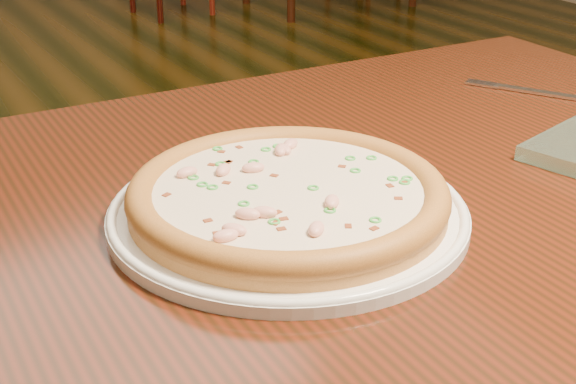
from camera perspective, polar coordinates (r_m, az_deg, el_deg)
hero_table at (r=0.95m, az=4.87°, el=-4.40°), size 1.20×0.80×0.75m
plate at (r=0.81m, az=0.00°, el=-1.37°), size 0.36×0.36×0.02m
pizza at (r=0.80m, az=-0.02°, el=-0.19°), size 0.32×0.32×0.03m
fork at (r=1.24m, az=16.73°, el=6.92°), size 0.11×0.16×0.00m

